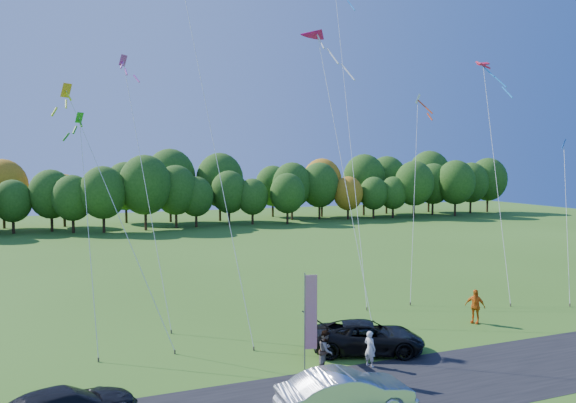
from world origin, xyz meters
name	(u,v)px	position (x,y,z in m)	size (l,w,h in m)	color
ground	(335,359)	(0.00, 0.00, 0.00)	(160.00, 160.00, 0.00)	#345F19
asphalt_strip	(380,392)	(0.00, -4.00, 0.01)	(90.00, 6.00, 0.01)	black
tree_line	(157,228)	(0.00, 55.00, 0.00)	(116.00, 12.00, 10.00)	#1E4711
black_suv	(368,337)	(1.89, 0.30, 0.75)	(2.50, 5.42, 1.51)	black
silver_sedan	(346,394)	(-2.27, -5.39, 0.83)	(1.76, 5.05, 1.66)	#B9BABF
person_tailgate_a	(370,349)	(1.04, -1.38, 0.81)	(0.59, 0.39, 1.63)	silver
person_tailgate_b	(326,350)	(-0.98, -1.04, 0.89)	(0.87, 0.68, 1.78)	gray
person_east	(475,306)	(10.04, 2.31, 0.98)	(1.15, 0.48, 1.95)	orange
feather_flag	(310,311)	(-1.71, -0.88, 2.70)	(0.57, 0.18, 4.40)	#999999
kite_delta_blue	(203,88)	(-4.34, 7.84, 13.28)	(3.79, 11.43, 27.02)	#4C3F33
kite_parafoil_orange	(348,120)	(7.67, 13.48, 12.24)	(5.73, 13.56, 24.82)	#4C3F33
kite_delta_red	(340,149)	(4.57, 8.68, 10.00)	(2.26, 10.12, 19.30)	#4C3F33
kite_parafoil_rainbow	(495,172)	(16.73, 8.41, 8.49)	(5.59, 8.46, 17.20)	#4C3F33
kite_diamond_yellow	(118,215)	(-9.12, 6.18, 6.58)	(5.15, 5.97, 13.67)	#4C3F33
kite_diamond_green	(88,226)	(-10.56, 5.98, 6.10)	(0.93, 4.80, 12.03)	#4C3F33
kite_diamond_white	(414,193)	(10.79, 9.56, 7.03)	(4.44, 5.69, 14.49)	#4C3F33
kite_diamond_pink	(145,186)	(-7.27, 9.76, 7.82)	(2.23, 6.50, 15.98)	#4C3F33
kite_diamond_blue_low	(567,220)	(19.75, 4.92, 5.31)	(3.88, 4.49, 11.12)	#4C3F33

